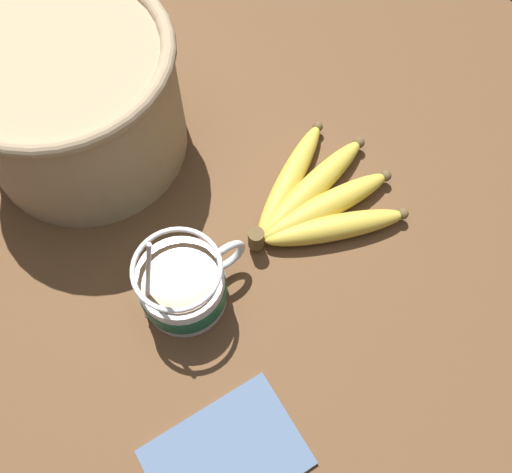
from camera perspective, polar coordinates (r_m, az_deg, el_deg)
name	(u,v)px	position (r cm, az deg, el deg)	size (l,w,h in cm)	color
table	(243,296)	(71.39, -1.34, -5.94)	(126.02, 126.02, 2.96)	brown
coffee_mug	(183,286)	(66.76, -7.30, -4.91)	(13.96, 10.27, 17.41)	silver
banana_bunch	(316,200)	(73.92, 6.04, 3.65)	(21.72, 19.89, 4.10)	brown
woven_basket	(73,98)	(76.20, -17.87, 13.00)	(27.86, 27.86, 18.12)	tan
napkin	(226,457)	(65.62, -3.03, -21.19)	(16.73, 12.13, 0.60)	slate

